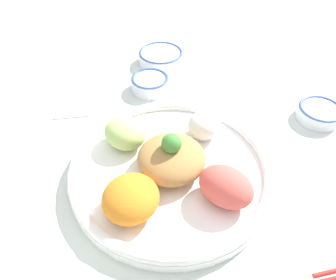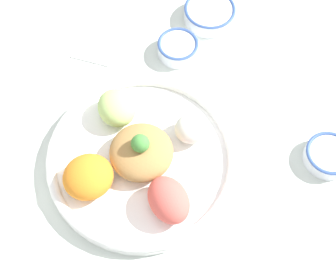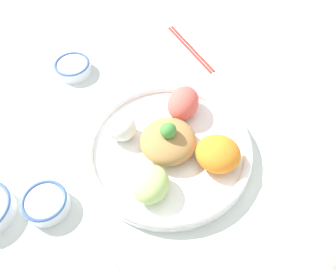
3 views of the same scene
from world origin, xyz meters
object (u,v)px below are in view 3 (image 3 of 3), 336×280
(salad_platter, at_px, (170,146))
(sauce_bowl_dark, at_px, (46,203))
(sauce_bowl_red, at_px, (73,67))
(chopsticks_pair_near, at_px, (190,48))

(salad_platter, bearing_deg, sauce_bowl_dark, 171.63)
(sauce_bowl_red, bearing_deg, sauce_bowl_dark, -124.46)
(sauce_bowl_red, distance_m, chopsticks_pair_near, 0.33)
(salad_platter, height_order, chopsticks_pair_near, salad_platter)
(sauce_bowl_red, height_order, chopsticks_pair_near, sauce_bowl_red)
(sauce_bowl_dark, bearing_deg, salad_platter, -8.37)
(sauce_bowl_red, relative_size, chopsticks_pair_near, 0.42)
(salad_platter, xyz_separation_m, sauce_bowl_red, (-0.06, 0.36, -0.01))
(sauce_bowl_dark, xyz_separation_m, chopsticks_pair_near, (0.54, 0.21, -0.02))
(chopsticks_pair_near, bearing_deg, salad_platter, 140.04)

